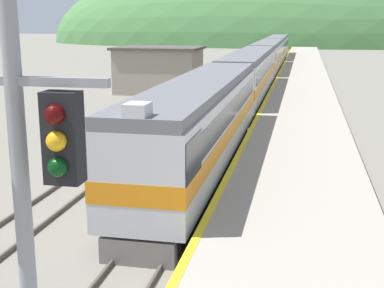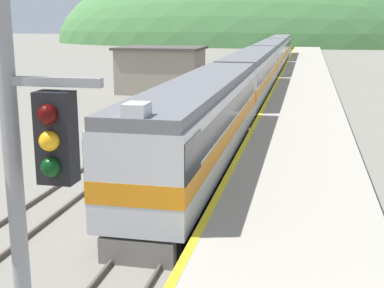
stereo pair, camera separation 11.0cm
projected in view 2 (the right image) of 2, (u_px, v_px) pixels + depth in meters
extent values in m
cube|color=#4C443D|center=(267.00, 72.00, 70.22)|extent=(0.08, 180.00, 0.16)
cube|color=#4C443D|center=(278.00, 72.00, 69.93)|extent=(0.08, 180.00, 0.16)
cube|color=#4C443D|center=(231.00, 71.00, 71.18)|extent=(0.08, 180.00, 0.16)
cube|color=#4C443D|center=(242.00, 72.00, 70.89)|extent=(0.08, 180.00, 0.16)
cube|color=#9E9689|center=(304.00, 89.00, 50.06)|extent=(5.36, 140.00, 1.01)
cube|color=yellow|center=(277.00, 83.00, 50.47)|extent=(0.24, 140.00, 0.01)
ellipsoid|color=#477A42|center=(293.00, 43.00, 157.33)|extent=(145.76, 65.59, 54.72)
cube|color=gray|center=(161.00, 71.00, 50.70)|extent=(7.54, 5.42, 4.08)
cube|color=#47423D|center=(161.00, 48.00, 50.21)|extent=(8.04, 5.92, 0.24)
cube|color=black|center=(201.00, 164.00, 24.14)|extent=(2.33, 18.15, 0.85)
cube|color=#BCBCC1|center=(202.00, 123.00, 23.70)|extent=(2.84, 19.31, 3.00)
cube|color=orange|center=(202.00, 128.00, 23.75)|extent=(2.87, 19.33, 0.66)
cube|color=black|center=(202.00, 108.00, 23.55)|extent=(2.86, 18.15, 0.90)
cube|color=slate|center=(202.00, 84.00, 23.32)|extent=(2.67, 19.31, 0.40)
cube|color=black|center=(145.00, 154.00, 15.43)|extent=(2.88, 2.20, 1.20)
cube|color=#BCBCC1|center=(137.00, 109.00, 14.46)|extent=(0.64, 0.80, 0.36)
cube|color=slate|center=(137.00, 252.00, 15.14)|extent=(2.21, 0.40, 0.77)
cube|color=black|center=(251.00, 98.00, 44.33)|extent=(2.33, 20.02, 0.85)
cube|color=#BCBCC1|center=(251.00, 75.00, 43.89)|extent=(2.84, 21.30, 3.00)
cube|color=orange|center=(251.00, 78.00, 43.95)|extent=(2.87, 21.32, 0.66)
cube|color=black|center=(251.00, 67.00, 43.74)|extent=(2.86, 20.02, 0.90)
cube|color=slate|center=(252.00, 54.00, 43.51)|extent=(2.67, 21.30, 0.40)
cube|color=black|center=(270.00, 73.00, 65.47)|extent=(2.33, 20.02, 0.85)
cube|color=#BCBCC1|center=(270.00, 57.00, 65.03)|extent=(2.84, 21.30, 3.00)
cube|color=orange|center=(270.00, 59.00, 65.09)|extent=(2.87, 21.32, 0.66)
cube|color=black|center=(270.00, 52.00, 64.89)|extent=(2.86, 20.02, 0.90)
cube|color=slate|center=(271.00, 43.00, 64.65)|extent=(2.67, 21.30, 0.40)
cube|color=black|center=(279.00, 60.00, 86.61)|extent=(2.33, 20.02, 0.85)
cube|color=#BCBCC1|center=(280.00, 48.00, 86.18)|extent=(2.84, 21.30, 3.00)
cube|color=orange|center=(280.00, 50.00, 86.23)|extent=(2.87, 21.32, 0.66)
cube|color=black|center=(280.00, 44.00, 86.03)|extent=(2.86, 20.02, 0.90)
cube|color=slate|center=(280.00, 37.00, 85.79)|extent=(2.67, 21.30, 0.40)
cube|color=gray|center=(7.00, 81.00, 5.80)|extent=(2.20, 0.10, 0.10)
cube|color=black|center=(57.00, 138.00, 5.83)|extent=(0.40, 0.28, 1.02)
sphere|color=#3C0504|center=(48.00, 114.00, 5.60)|extent=(0.22, 0.22, 0.22)
sphere|color=orange|center=(49.00, 141.00, 5.66)|extent=(0.22, 0.22, 0.22)
sphere|color=black|center=(51.00, 167.00, 5.73)|extent=(0.22, 0.22, 0.22)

